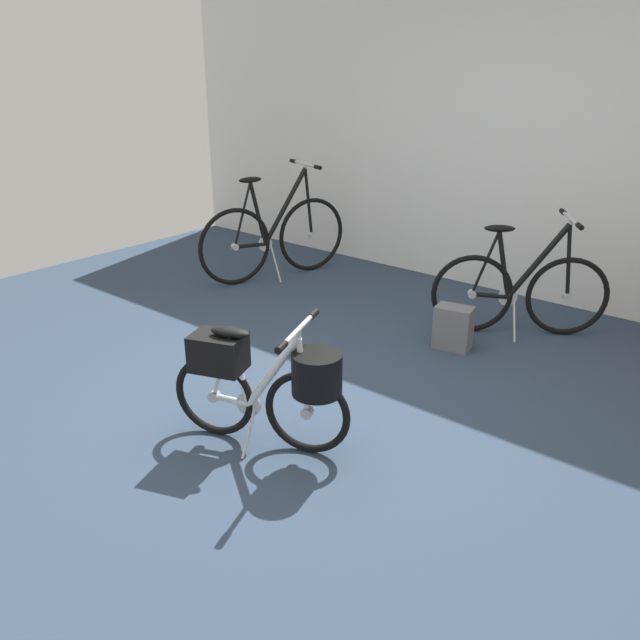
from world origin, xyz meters
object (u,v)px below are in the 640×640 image
(display_bike_left, at_px, (520,290))
(display_bike_right, at_px, (274,236))
(folding_bike_foreground, at_px, (267,379))
(backpack_on_floor, at_px, (453,328))

(display_bike_left, relative_size, display_bike_right, 0.75)
(display_bike_right, bearing_deg, display_bike_left, 4.06)
(folding_bike_foreground, relative_size, display_bike_left, 0.88)
(folding_bike_foreground, relative_size, backpack_on_floor, 3.06)
(display_bike_left, height_order, backpack_on_floor, display_bike_left)
(folding_bike_foreground, distance_m, display_bike_left, 2.34)
(folding_bike_foreground, bearing_deg, backpack_on_floor, 85.14)
(folding_bike_foreground, xyz_separation_m, backpack_on_floor, (0.15, 1.76, -0.24))
(folding_bike_foreground, bearing_deg, display_bike_right, 132.40)
(folding_bike_foreground, xyz_separation_m, display_bike_right, (-1.95, 2.14, 0.00))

